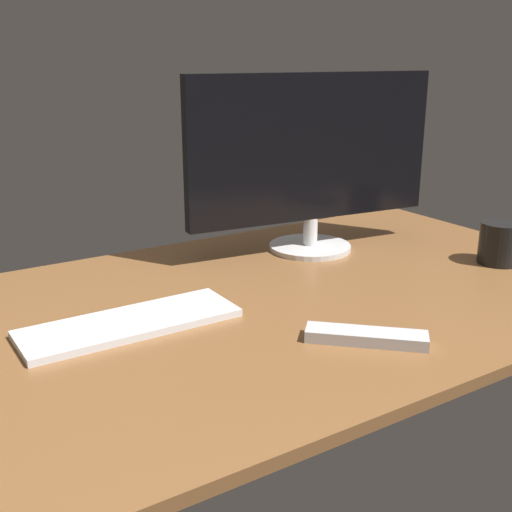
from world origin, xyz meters
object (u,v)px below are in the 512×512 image
object	(u,v)px
monitor	(312,155)
tv_remote	(368,336)
keyboard	(130,323)
coffee_mug	(500,243)

from	to	relation	value
monitor	tv_remote	bearing A→B (deg)	-109.99
keyboard	coffee_mug	bearing A→B (deg)	-7.99
coffee_mug	keyboard	bearing A→B (deg)	172.22
monitor	keyboard	xyz separation A→B (cm)	(-52.52, -19.30, -21.45)
keyboard	coffee_mug	world-z (taller)	coffee_mug
tv_remote	monitor	bearing A→B (deg)	106.90
keyboard	coffee_mug	distance (cm)	82.00
keyboard	tv_remote	xyz separation A→B (cm)	(29.79, -25.99, 0.33)
coffee_mug	monitor	bearing A→B (deg)	133.29
keyboard	tv_remote	distance (cm)	39.53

